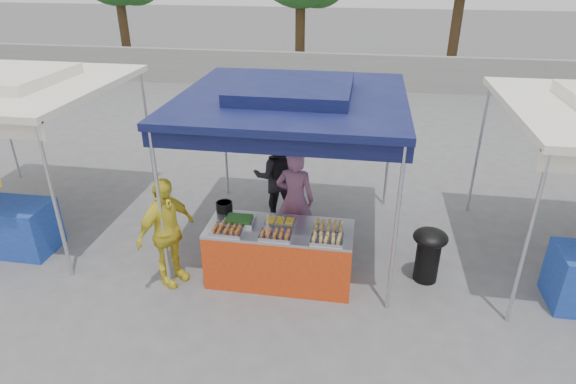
% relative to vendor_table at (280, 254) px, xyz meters
% --- Properties ---
extents(ground_plane, '(80.00, 80.00, 0.00)m').
position_rel_vendor_table_xyz_m(ground_plane, '(0.00, 0.10, -0.43)').
color(ground_plane, '#5A595C').
extents(back_wall, '(40.00, 0.25, 1.20)m').
position_rel_vendor_table_xyz_m(back_wall, '(0.00, 11.10, 0.17)').
color(back_wall, gray).
rests_on(back_wall, ground_plane).
extents(main_canopy, '(3.20, 3.20, 2.57)m').
position_rel_vendor_table_xyz_m(main_canopy, '(0.00, 1.07, 1.94)').
color(main_canopy, '#BBBBC2').
rests_on(main_canopy, ground_plane).
extents(neighbor_stall_left, '(3.20, 3.20, 2.57)m').
position_rel_vendor_table_xyz_m(neighbor_stall_left, '(-4.50, 0.67, 1.18)').
color(neighbor_stall_left, '#BBBBC2').
rests_on(neighbor_stall_left, ground_plane).
extents(vendor_table, '(2.00, 0.80, 0.85)m').
position_rel_vendor_table_xyz_m(vendor_table, '(0.00, 0.00, 0.00)').
color(vendor_table, '#C13811').
rests_on(vendor_table, ground_plane).
extents(food_tray_fl, '(0.42, 0.30, 0.07)m').
position_rel_vendor_table_xyz_m(food_tray_fl, '(-0.67, -0.24, 0.46)').
color(food_tray_fl, silver).
rests_on(food_tray_fl, vendor_table).
extents(food_tray_fm, '(0.42, 0.30, 0.07)m').
position_rel_vendor_table_xyz_m(food_tray_fm, '(-0.01, -0.24, 0.46)').
color(food_tray_fm, silver).
rests_on(food_tray_fm, vendor_table).
extents(food_tray_fr, '(0.42, 0.30, 0.07)m').
position_rel_vendor_table_xyz_m(food_tray_fr, '(0.66, -0.24, 0.46)').
color(food_tray_fr, silver).
rests_on(food_tray_fr, vendor_table).
extents(food_tray_bl, '(0.42, 0.30, 0.07)m').
position_rel_vendor_table_xyz_m(food_tray_bl, '(-0.58, 0.06, 0.46)').
color(food_tray_bl, silver).
rests_on(food_tray_bl, vendor_table).
extents(food_tray_bm, '(0.42, 0.30, 0.07)m').
position_rel_vendor_table_xyz_m(food_tray_bm, '(-0.01, 0.11, 0.46)').
color(food_tray_bm, silver).
rests_on(food_tray_bm, vendor_table).
extents(food_tray_br, '(0.42, 0.30, 0.07)m').
position_rel_vendor_table_xyz_m(food_tray_br, '(0.66, 0.08, 0.46)').
color(food_tray_br, silver).
rests_on(food_tray_br, vendor_table).
extents(cooking_pot, '(0.24, 0.24, 0.14)m').
position_rel_vendor_table_xyz_m(cooking_pot, '(-0.87, 0.34, 0.49)').
color(cooking_pot, black).
rests_on(cooking_pot, vendor_table).
extents(skewer_cup, '(0.08, 0.08, 0.10)m').
position_rel_vendor_table_xyz_m(skewer_cup, '(-0.13, -0.18, 0.48)').
color(skewer_cup, '#BBBBC2').
rests_on(skewer_cup, vendor_table).
extents(wok_burner, '(0.48, 0.48, 0.81)m').
position_rel_vendor_table_xyz_m(wok_burner, '(2.05, 0.34, 0.05)').
color(wok_burner, black).
rests_on(wok_burner, ground_plane).
extents(crate_left, '(0.51, 0.35, 0.30)m').
position_rel_vendor_table_xyz_m(crate_left, '(-0.43, 0.60, -0.27)').
color(crate_left, '#132CA2').
rests_on(crate_left, ground_plane).
extents(crate_right, '(0.50, 0.35, 0.30)m').
position_rel_vendor_table_xyz_m(crate_right, '(0.43, 0.53, -0.28)').
color(crate_right, '#132CA2').
rests_on(crate_right, ground_plane).
extents(crate_stacked, '(0.48, 0.33, 0.29)m').
position_rel_vendor_table_xyz_m(crate_stacked, '(0.43, 0.53, 0.02)').
color(crate_stacked, '#132CA2').
rests_on(crate_stacked, crate_right).
extents(vendor_woman, '(0.62, 0.43, 1.62)m').
position_rel_vendor_table_xyz_m(vendor_woman, '(0.07, 0.93, 0.39)').
color(vendor_woman, '#89577A').
rests_on(vendor_woman, ground_plane).
extents(helper_man, '(0.90, 0.77, 1.62)m').
position_rel_vendor_table_xyz_m(helper_man, '(-0.37, 1.75, 0.38)').
color(helper_man, black).
rests_on(helper_man, ground_plane).
extents(customer_person, '(0.78, 1.01, 1.60)m').
position_rel_vendor_table_xyz_m(customer_person, '(-1.51, -0.29, 0.37)').
color(customer_person, yellow).
rests_on(customer_person, ground_plane).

